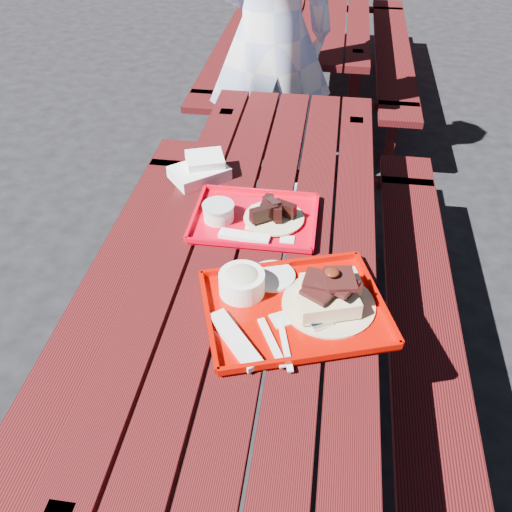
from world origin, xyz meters
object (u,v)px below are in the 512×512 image
(picnic_table_far, at_px, (314,28))
(person, at_px, (270,36))
(near_tray, at_px, (293,297))
(far_tray, at_px, (252,217))
(picnic_table_near, at_px, (262,286))

(picnic_table_far, relative_size, person, 1.28)
(near_tray, xyz_separation_m, far_tray, (-0.18, 0.40, -0.02))
(picnic_table_near, height_order, person, person)
(picnic_table_far, height_order, person, person)
(picnic_table_far, xyz_separation_m, near_tray, (0.12, -3.08, 0.23))
(near_tray, bearing_deg, person, 99.31)
(picnic_table_far, distance_m, far_tray, 2.69)
(picnic_table_near, relative_size, near_tray, 3.98)
(picnic_table_far, xyz_separation_m, person, (-0.16, -1.34, 0.38))
(picnic_table_near, height_order, far_tray, far_tray)
(picnic_table_far, xyz_separation_m, far_tray, (-0.05, -2.69, 0.21))
(near_tray, distance_m, person, 1.77)
(picnic_table_near, xyz_separation_m, picnic_table_far, (0.00, 2.80, 0.00))
(picnic_table_near, bearing_deg, person, 96.29)
(far_tray, distance_m, person, 1.36)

